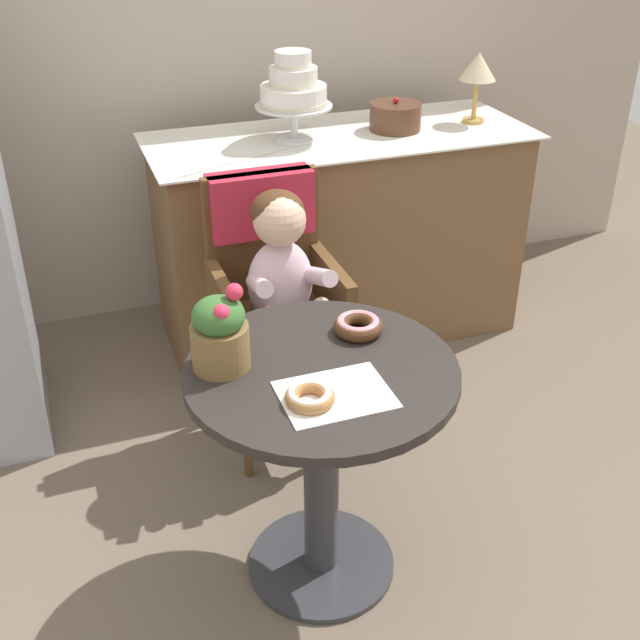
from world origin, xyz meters
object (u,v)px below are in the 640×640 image
at_px(donut_mid, 310,396).
at_px(flower_vase, 219,332).
at_px(donut_front, 358,325).
at_px(round_layer_cake, 395,117).
at_px(cafe_table, 321,432).
at_px(seated_child, 284,278).
at_px(table_lamp, 478,69).
at_px(tiered_cake_stand, 293,89).
at_px(wicker_chair, 270,269).

height_order(donut_mid, flower_vase, flower_vase).
height_order(donut_front, round_layer_cake, round_layer_cake).
relative_size(donut_mid, flower_vase, 0.52).
distance_m(cafe_table, seated_child, 0.62).
bearing_deg(table_lamp, round_layer_cake, 178.00).
distance_m(donut_front, donut_mid, 0.35).
xyz_separation_m(tiered_cake_stand, table_lamp, (0.78, -0.02, 0.02)).
relative_size(seated_child, flower_vase, 3.10).
xyz_separation_m(cafe_table, flower_vase, (-0.24, 0.09, 0.32)).
xyz_separation_m(donut_mid, round_layer_cake, (0.86, 1.43, 0.21)).
height_order(seated_child, table_lamp, table_lamp).
xyz_separation_m(donut_front, flower_vase, (-0.39, -0.03, 0.08)).
height_order(cafe_table, table_lamp, table_lamp).
bearing_deg(flower_vase, seated_child, 57.07).
height_order(donut_mid, tiered_cake_stand, tiered_cake_stand).
height_order(tiered_cake_stand, round_layer_cake, tiered_cake_stand).
relative_size(round_layer_cake, table_lamp, 0.73).
bearing_deg(flower_vase, round_layer_cake, 49.46).
relative_size(seated_child, round_layer_cake, 3.48).
bearing_deg(flower_vase, wicker_chair, 63.74).
height_order(seated_child, round_layer_cake, round_layer_cake).
xyz_separation_m(seated_child, table_lamp, (1.06, 0.69, 0.44)).
distance_m(seated_child, round_layer_cake, 1.03).
bearing_deg(table_lamp, cafe_table, -131.66).
bearing_deg(seated_child, wicker_chair, 90.00).
height_order(tiered_cake_stand, table_lamp, tiered_cake_stand).
relative_size(cafe_table, round_layer_cake, 3.45).
bearing_deg(donut_mid, flower_vase, 125.04).
xyz_separation_m(donut_mid, flower_vase, (-0.16, 0.23, 0.08)).
distance_m(seated_child, table_lamp, 1.33).
bearing_deg(tiered_cake_stand, donut_front, -99.71).
bearing_deg(tiered_cake_stand, wicker_chair, -116.23).
bearing_deg(wicker_chair, round_layer_cake, 32.02).
distance_m(flower_vase, round_layer_cake, 1.58).
bearing_deg(seated_child, flower_vase, -122.93).
bearing_deg(seated_child, table_lamp, 33.04).
relative_size(seated_child, tiered_cake_stand, 2.14).
xyz_separation_m(seated_child, donut_front, (0.07, -0.46, 0.07)).
xyz_separation_m(donut_front, table_lamp, (0.98, 1.15, 0.37)).
bearing_deg(cafe_table, tiered_cake_stand, 74.75).
relative_size(donut_front, table_lamp, 0.48).
height_order(wicker_chair, donut_front, wicker_chair).
bearing_deg(flower_vase, table_lamp, 40.69).
relative_size(seated_child, donut_mid, 5.93).
bearing_deg(table_lamp, tiered_cake_stand, 178.44).
relative_size(donut_front, tiered_cake_stand, 0.40).
distance_m(cafe_table, round_layer_cake, 1.57).
relative_size(wicker_chair, donut_front, 6.94).
height_order(wicker_chair, table_lamp, table_lamp).
distance_m(donut_front, tiered_cake_stand, 1.24).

